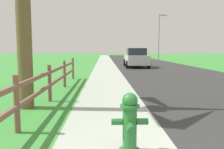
% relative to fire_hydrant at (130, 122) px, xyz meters
% --- Properties ---
extents(ground_plane, '(120.00, 120.00, 0.00)m').
position_rel_fire_hydrant_xyz_m(ground_plane, '(0.77, 23.55, -0.47)').
color(ground_plane, '#3D8D39').
extents(road_asphalt, '(7.00, 66.00, 0.01)m').
position_rel_fire_hydrant_xyz_m(road_asphalt, '(4.27, 25.55, -0.47)').
color(road_asphalt, '#2F2F2F').
rests_on(road_asphalt, ground).
extents(curb_concrete, '(6.00, 66.00, 0.01)m').
position_rel_fire_hydrant_xyz_m(curb_concrete, '(-2.23, 25.55, -0.47)').
color(curb_concrete, '#A5AFA0').
rests_on(curb_concrete, ground).
extents(grass_verge, '(5.00, 66.00, 0.00)m').
position_rel_fire_hydrant_xyz_m(grass_verge, '(-3.73, 25.55, -0.47)').
color(grass_verge, '#3D8D39').
rests_on(grass_verge, ground).
extents(fire_hydrant, '(0.56, 0.48, 0.92)m').
position_rel_fire_hydrant_xyz_m(fire_hydrant, '(0.00, 0.00, 0.00)').
color(fire_hydrant, '#287233').
rests_on(fire_hydrant, ground).
extents(rail_fence, '(0.11, 10.98, 1.11)m').
position_rel_fire_hydrant_xyz_m(rail_fence, '(-2.02, 3.60, 0.17)').
color(rail_fence, brown).
rests_on(rail_fence, ground).
extents(parked_suv_silver, '(2.05, 4.51, 1.67)m').
position_rel_fire_hydrant_xyz_m(parked_suv_silver, '(2.44, 17.32, 0.33)').
color(parked_suv_silver, '#B7BABF').
rests_on(parked_suv_silver, ground).
extents(street_lamp, '(1.17, 0.20, 6.32)m').
position_rel_fire_hydrant_xyz_m(street_lamp, '(7.31, 29.40, 3.28)').
color(street_lamp, gray).
rests_on(street_lamp, ground).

